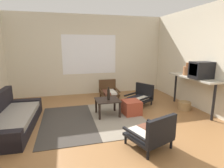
# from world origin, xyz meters

# --- Properties ---
(ground_plane) EXTENTS (7.80, 7.80, 0.00)m
(ground_plane) POSITION_xyz_m (0.00, 0.00, 0.00)
(ground_plane) COLOR olive
(far_wall_with_window) EXTENTS (5.60, 0.13, 2.70)m
(far_wall_with_window) POSITION_xyz_m (0.00, 3.06, 1.35)
(far_wall_with_window) COLOR beige
(far_wall_with_window) RESTS_ON ground
(side_wall_right) EXTENTS (0.12, 6.60, 2.70)m
(side_wall_right) POSITION_xyz_m (2.66, 0.30, 1.35)
(side_wall_right) COLOR beige
(side_wall_right) RESTS_ON ground
(area_rug) EXTENTS (2.34, 2.12, 0.01)m
(area_rug) POSITION_xyz_m (-0.27, 0.66, 0.01)
(area_rug) COLOR #38332D
(area_rug) RESTS_ON ground
(couch) EXTENTS (0.90, 2.01, 0.71)m
(couch) POSITION_xyz_m (-2.01, 0.64, 0.21)
(couch) COLOR black
(couch) RESTS_ON ground
(coffee_table) EXTENTS (0.57, 0.55, 0.40)m
(coffee_table) POSITION_xyz_m (0.11, 0.84, 0.32)
(coffee_table) COLOR black
(coffee_table) RESTS_ON ground
(armchair_by_window) EXTENTS (0.58, 0.66, 0.59)m
(armchair_by_window) POSITION_xyz_m (0.48, 2.23, 0.27)
(armchair_by_window) COLOR #472D19
(armchair_by_window) RESTS_ON ground
(armchair_striped_foreground) EXTENTS (0.80, 0.80, 0.62)m
(armchair_striped_foreground) POSITION_xyz_m (0.49, -0.77, 0.27)
(armchair_striped_foreground) COLOR black
(armchair_striped_foreground) RESTS_ON ground
(armchair_corner) EXTENTS (0.82, 0.82, 0.59)m
(armchair_corner) POSITION_xyz_m (1.23, 1.41, 0.25)
(armchair_corner) COLOR black
(armchair_corner) RESTS_ON ground
(ottoman_orange) EXTENTS (0.44, 0.44, 0.36)m
(ottoman_orange) POSITION_xyz_m (0.70, 0.75, 0.18)
(ottoman_orange) COLOR #993D28
(ottoman_orange) RESTS_ON ground
(console_shelf) EXTENTS (0.43, 1.59, 0.90)m
(console_shelf) POSITION_xyz_m (2.36, 0.66, 0.80)
(console_shelf) COLOR #B2AD9E
(console_shelf) RESTS_ON ground
(crt_television) EXTENTS (0.50, 0.36, 0.41)m
(crt_television) POSITION_xyz_m (2.36, 0.40, 1.11)
(crt_television) COLOR black
(crt_television) RESTS_ON console_shelf
(clay_vase) EXTENTS (0.21, 0.21, 0.34)m
(clay_vase) POSITION_xyz_m (2.36, 0.93, 1.03)
(clay_vase) COLOR #935B38
(clay_vase) RESTS_ON console_shelf
(glass_bottle) EXTENTS (0.07, 0.07, 0.32)m
(glass_bottle) POSITION_xyz_m (0.13, 0.82, 0.54)
(glass_bottle) COLOR black
(glass_bottle) RESTS_ON coffee_table
(wicker_basket) EXTENTS (0.32, 0.32, 0.22)m
(wicker_basket) POSITION_xyz_m (2.20, 0.69, 0.11)
(wicker_basket) COLOR #9E7A4C
(wicker_basket) RESTS_ON ground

